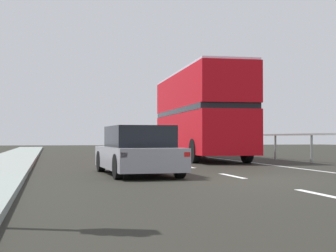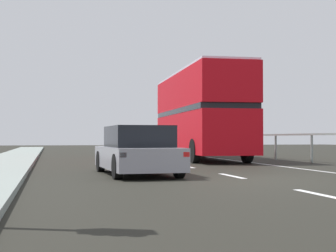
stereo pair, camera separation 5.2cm
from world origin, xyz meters
TOP-DOWN VIEW (x-y plane):
  - ground_plane at (0.00, 0.00)m, footprint 73.04×120.00m
  - lane_paint_markings at (2.19, 8.68)m, footprint 3.53×46.00m
  - bridge_side_railing at (5.78, 9.00)m, footprint 0.10×42.00m
  - double_decker_bus_red at (2.20, 11.47)m, footprint 2.86×10.37m
  - hatchback_car_near at (-2.44, 2.06)m, footprint 1.97×4.47m

SIDE VIEW (x-z plane):
  - ground_plane at x=0.00m, z-range -0.10..0.00m
  - lane_paint_markings at x=2.19m, z-range 0.00..0.01m
  - hatchback_car_near at x=-2.44m, z-range -0.03..1.34m
  - bridge_side_railing at x=5.78m, z-range 0.37..1.59m
  - double_decker_bus_red at x=2.20m, z-range 0.15..4.32m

